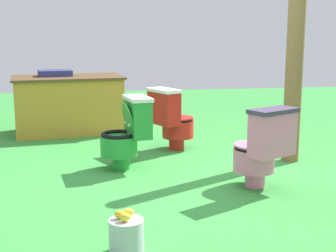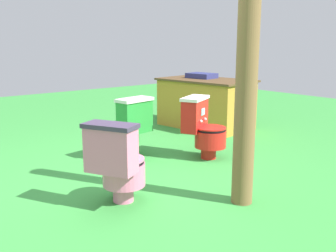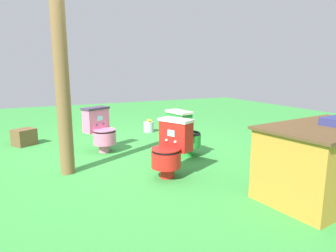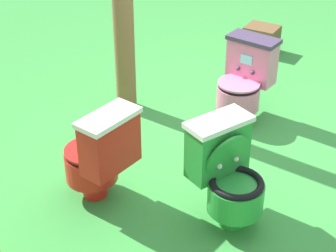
# 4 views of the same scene
# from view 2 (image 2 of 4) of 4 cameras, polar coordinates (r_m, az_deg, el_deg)

# --- Properties ---
(ground) EXTENTS (14.00, 14.00, 0.00)m
(ground) POSITION_cam_2_polar(r_m,az_deg,el_deg) (3.96, -5.36, -8.13)
(ground) COLOR green
(toilet_pink) EXTENTS (0.58, 0.62, 0.73)m
(toilet_pink) POSITION_cam_2_polar(r_m,az_deg,el_deg) (3.37, -7.16, -5.24)
(toilet_pink) COLOR pink
(toilet_pink) RESTS_ON ground
(toilet_red) EXTENTS (0.62, 0.58, 0.73)m
(toilet_red) POSITION_cam_2_polar(r_m,az_deg,el_deg) (4.69, 5.10, -0.18)
(toilet_red) COLOR red
(toilet_red) RESTS_ON ground
(toilet_green) EXTENTS (0.55, 0.48, 0.73)m
(toilet_green) POSITION_cam_2_polar(r_m,az_deg,el_deg) (4.70, -5.67, -0.12)
(toilet_green) COLOR green
(toilet_green) RESTS_ON ground
(vendor_table) EXTENTS (1.56, 1.04, 0.85)m
(vendor_table) POSITION_cam_2_polar(r_m,az_deg,el_deg) (6.39, 5.41, 3.36)
(vendor_table) COLOR #B7842D
(vendor_table) RESTS_ON ground
(wooden_post) EXTENTS (0.18, 0.18, 2.21)m
(wooden_post) POSITION_cam_2_polar(r_m,az_deg,el_deg) (3.30, 11.25, 7.27)
(wooden_post) COLOR brown
(wooden_post) RESTS_ON ground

